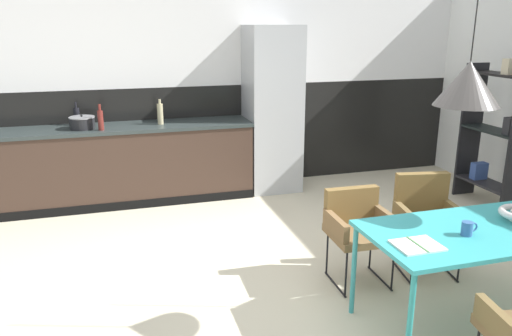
% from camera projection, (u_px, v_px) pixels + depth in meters
% --- Properties ---
extents(ground_plane, '(9.13, 9.13, 0.00)m').
position_uv_depth(ground_plane, '(297.00, 309.00, 3.72)').
color(ground_plane, beige).
extents(back_wall_splashback_dark, '(7.03, 0.12, 1.30)m').
position_uv_depth(back_wall_splashback_dark, '(211.00, 136.00, 6.44)').
color(back_wall_splashback_dark, black).
rests_on(back_wall_splashback_dark, ground).
extents(back_wall_panel_upper, '(7.03, 0.12, 1.30)m').
position_uv_depth(back_wall_panel_upper, '(208.00, 32.00, 6.08)').
color(back_wall_panel_upper, white).
rests_on(back_wall_panel_upper, back_wall_splashback_dark).
extents(kitchen_counter, '(3.77, 0.63, 0.92)m').
position_uv_depth(kitchen_counter, '(90.00, 167.00, 5.76)').
color(kitchen_counter, '#3D2B22').
rests_on(kitchen_counter, ground).
extents(refrigerator_column, '(0.64, 0.60, 2.04)m').
position_uv_depth(refrigerator_column, '(272.00, 110.00, 6.20)').
color(refrigerator_column, '#ADAFB2').
rests_on(refrigerator_column, ground).
extents(dining_table, '(1.71, 0.79, 0.72)m').
position_uv_depth(dining_table, '(489.00, 234.00, 3.39)').
color(dining_table, teal).
rests_on(dining_table, ground).
extents(armchair_corner_seat, '(0.56, 0.55, 0.83)m').
position_uv_depth(armchair_corner_seat, '(426.00, 212.00, 4.21)').
color(armchair_corner_seat, brown).
rests_on(armchair_corner_seat, ground).
extents(armchair_by_stool, '(0.50, 0.49, 0.76)m').
position_uv_depth(armchair_by_stool, '(357.00, 222.00, 4.04)').
color(armchair_by_stool, brown).
rests_on(armchair_by_stool, ground).
extents(open_book, '(0.28, 0.23, 0.02)m').
position_uv_depth(open_book, '(417.00, 245.00, 3.09)').
color(open_book, white).
rests_on(open_book, dining_table).
extents(mug_short_terracotta, '(0.12, 0.07, 0.09)m').
position_uv_depth(mug_short_terracotta, '(468.00, 228.00, 3.24)').
color(mug_short_terracotta, '#335B93').
rests_on(mug_short_terracotta, dining_table).
extents(cooking_pot, '(0.28, 0.28, 0.16)m').
position_uv_depth(cooking_pot, '(82.00, 123.00, 5.56)').
color(cooking_pot, black).
rests_on(cooking_pot, kitchen_counter).
extents(bottle_vinegar_dark, '(0.07, 0.07, 0.29)m').
position_uv_depth(bottle_vinegar_dark, '(160.00, 114.00, 5.80)').
color(bottle_vinegar_dark, tan).
rests_on(bottle_vinegar_dark, kitchen_counter).
extents(bottle_wine_green, '(0.07, 0.07, 0.27)m').
position_uv_depth(bottle_wine_green, '(77.00, 116.00, 5.76)').
color(bottle_wine_green, black).
rests_on(bottle_wine_green, kitchen_counter).
extents(bottle_spice_small, '(0.06, 0.06, 0.29)m').
position_uv_depth(bottle_spice_small, '(101.00, 120.00, 5.47)').
color(bottle_spice_small, maroon).
rests_on(bottle_spice_small, kitchen_counter).
extents(open_shelf_unit, '(0.30, 0.81, 1.69)m').
position_uv_depth(open_shelf_unit, '(495.00, 133.00, 5.65)').
color(open_shelf_unit, black).
rests_on(open_shelf_unit, ground).
extents(pendant_lamp_over_table_near, '(0.39, 0.39, 0.99)m').
position_uv_depth(pendant_lamp_over_table_near, '(468.00, 84.00, 2.98)').
color(pendant_lamp_over_table_near, black).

